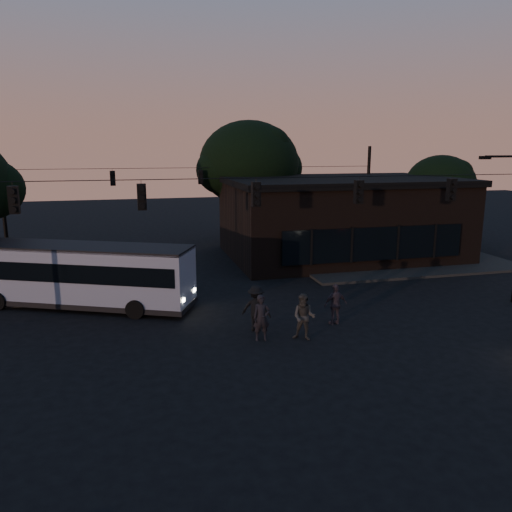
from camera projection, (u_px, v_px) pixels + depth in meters
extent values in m
plane|color=black|center=(284.00, 363.00, 17.48)|extent=(120.00, 120.00, 0.00)
cube|color=black|center=(392.00, 258.00, 33.60)|extent=(14.00, 10.00, 0.15)
cube|color=black|center=(340.00, 220.00, 34.26)|extent=(15.00, 10.00, 5.00)
cube|color=black|center=(341.00, 181.00, 33.69)|extent=(15.40, 10.40, 0.40)
cube|color=black|center=(375.00, 244.00, 29.56)|extent=(11.50, 0.18, 2.00)
cylinder|color=black|center=(249.00, 218.00, 38.85)|extent=(0.44, 0.44, 4.00)
ellipsoid|color=black|center=(249.00, 164.00, 37.96)|extent=(7.60, 7.60, 6.46)
cylinder|color=black|center=(437.00, 225.00, 38.53)|extent=(0.44, 0.44, 3.00)
ellipsoid|color=black|center=(440.00, 184.00, 37.85)|extent=(5.20, 5.20, 4.42)
cylinder|color=black|center=(256.00, 178.00, 19.95)|extent=(26.00, 0.03, 0.03)
cube|color=black|center=(14.00, 200.00, 17.93)|extent=(0.34, 0.30, 1.00)
cube|color=black|center=(142.00, 197.00, 19.01)|extent=(0.34, 0.30, 1.00)
cube|color=black|center=(256.00, 194.00, 20.09)|extent=(0.34, 0.30, 1.00)
cube|color=black|center=(359.00, 192.00, 21.17)|extent=(0.34, 0.30, 1.00)
cube|color=black|center=(451.00, 190.00, 22.25)|extent=(0.34, 0.30, 1.00)
cylinder|color=black|center=(3.00, 205.00, 32.51)|extent=(0.24, 0.24, 7.50)
cylinder|color=black|center=(367.00, 195.00, 38.74)|extent=(0.24, 0.24, 7.50)
cylinder|color=black|center=(200.00, 168.00, 35.15)|extent=(26.00, 0.03, 0.03)
cube|color=black|center=(113.00, 178.00, 33.85)|extent=(0.34, 0.30, 1.00)
cube|color=black|center=(201.00, 177.00, 35.29)|extent=(0.34, 0.30, 1.00)
cube|color=black|center=(282.00, 176.00, 36.72)|extent=(0.34, 0.30, 1.00)
cube|color=gray|center=(81.00, 273.00, 23.35)|extent=(10.48, 6.50, 2.47)
cube|color=black|center=(81.00, 268.00, 23.30)|extent=(10.12, 6.37, 0.85)
cube|color=black|center=(80.00, 247.00, 23.09)|extent=(10.48, 6.50, 0.14)
cube|color=black|center=(84.00, 300.00, 23.63)|extent=(10.60, 6.60, 0.24)
cylinder|color=black|center=(29.00, 287.00, 25.40)|extent=(0.88, 0.57, 0.85)
cylinder|color=black|center=(135.00, 309.00, 21.92)|extent=(0.88, 0.57, 0.85)
cylinder|color=black|center=(155.00, 294.00, 24.20)|extent=(0.88, 0.57, 0.85)
imported|color=black|center=(262.00, 318.00, 19.39)|extent=(0.70, 0.49, 1.83)
imported|color=#2F2D2A|center=(304.00, 317.00, 19.44)|extent=(1.13, 1.07, 1.85)
imported|color=#312831|center=(336.00, 304.00, 21.15)|extent=(1.07, 0.52, 1.77)
imported|color=black|center=(256.00, 308.00, 20.39)|extent=(1.43, 1.29, 1.92)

